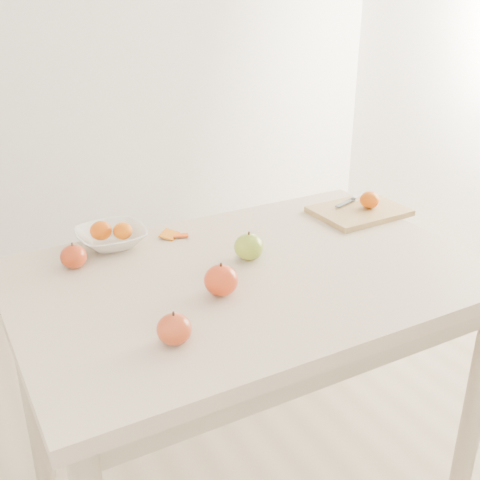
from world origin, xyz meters
TOP-DOWN VIEW (x-y plane):
  - table at (0.00, 0.00)m, footprint 1.20×0.80m
  - cutting_board at (0.51, 0.18)m, footprint 0.29×0.22m
  - board_tangerine at (0.54, 0.17)m, footprint 0.06×0.06m
  - fruit_bowl at (-0.26, 0.33)m, footprint 0.19×0.19m
  - bowl_tangerine_near at (-0.29, 0.34)m, footprint 0.06×0.06m
  - bowl_tangerine_far at (-0.23, 0.32)m, footprint 0.05×0.05m
  - orange_peel_a at (-0.10, 0.31)m, footprint 0.07×0.07m
  - orange_peel_b at (-0.07, 0.29)m, footprint 0.05×0.05m
  - paring_knife at (0.55, 0.25)m, footprint 0.17×0.07m
  - apple_green at (0.04, 0.07)m, footprint 0.08×0.08m
  - apple_red_e at (-0.12, -0.07)m, footprint 0.08×0.08m
  - apple_red_c at (-0.30, -0.21)m, footprint 0.07×0.07m
  - apple_red_a at (-0.39, 0.24)m, footprint 0.07×0.07m

SIDE VIEW (x-z plane):
  - table at x=0.00m, z-range 0.28..1.03m
  - orange_peel_a at x=-0.10m, z-range 0.75..0.76m
  - orange_peel_b at x=-0.07m, z-range 0.75..0.76m
  - cutting_board at x=0.51m, z-range 0.75..0.77m
  - fruit_bowl at x=-0.26m, z-range 0.75..0.80m
  - paring_knife at x=0.55m, z-range 0.77..0.78m
  - apple_red_a at x=-0.39m, z-range 0.75..0.81m
  - apple_red_c at x=-0.30m, z-range 0.75..0.82m
  - apple_green at x=0.04m, z-range 0.75..0.82m
  - apple_red_e at x=-0.12m, z-range 0.75..0.82m
  - bowl_tangerine_far at x=-0.23m, z-range 0.77..0.82m
  - board_tangerine at x=0.54m, z-range 0.77..0.82m
  - bowl_tangerine_near at x=-0.29m, z-range 0.77..0.82m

